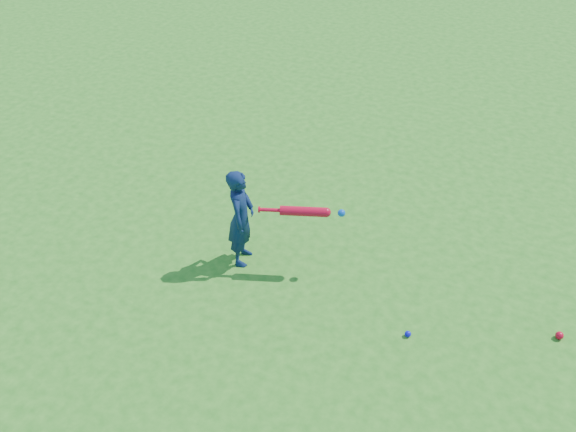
% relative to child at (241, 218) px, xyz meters
% --- Properties ---
extents(ground, '(80.00, 80.00, 0.00)m').
position_rel_child_xyz_m(ground, '(-0.29, 0.04, -0.57)').
color(ground, '#27761C').
rests_on(ground, ground).
extents(child, '(0.36, 0.47, 1.14)m').
position_rel_child_xyz_m(child, '(0.00, 0.00, 0.00)').
color(child, '#0F1F47').
rests_on(child, ground).
extents(ground_ball_red, '(0.08, 0.08, 0.08)m').
position_rel_child_xyz_m(ground_ball_red, '(3.32, 0.16, -0.53)').
color(ground_ball_red, red).
rests_on(ground_ball_red, ground).
extents(ground_ball_blue, '(0.06, 0.06, 0.06)m').
position_rel_child_xyz_m(ground_ball_blue, '(1.98, -0.40, -0.54)').
color(ground_ball_blue, '#0F0CD5').
rests_on(ground_ball_blue, ground).
extents(bat_swing, '(0.86, 0.36, 0.10)m').
position_rel_child_xyz_m(bat_swing, '(0.68, 0.18, 0.16)').
color(bat_swing, red).
rests_on(bat_swing, ground).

